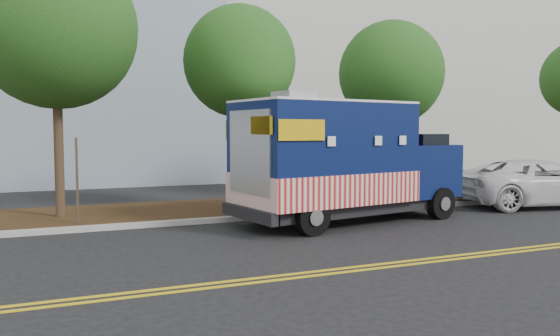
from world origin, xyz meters
name	(u,v)px	position (x,y,z in m)	size (l,w,h in m)	color
ground	(294,226)	(0.00, 0.00, 0.00)	(120.00, 120.00, 0.00)	black
curb	(274,216)	(0.00, 1.40, 0.07)	(120.00, 0.18, 0.15)	#9E9E99
mulch_strip	(250,207)	(0.00, 3.50, 0.07)	(120.00, 4.00, 0.15)	black
centerline_near	(389,263)	(0.00, -4.45, 0.01)	(120.00, 0.10, 0.01)	gold
centerline_far	(396,266)	(0.00, -4.70, 0.01)	(120.00, 0.10, 0.01)	gold
tree_a	(55,28)	(-5.77, 3.30, 5.41)	(4.49, 4.49, 7.66)	#38281C
tree_b	(240,62)	(-0.44, 3.15, 4.73)	(3.52, 3.52, 6.51)	#38281C
tree_c	(391,74)	(5.70, 3.84, 4.68)	(3.86, 3.86, 6.62)	#38281C
sign_post	(77,184)	(-5.37, 1.84, 1.20)	(0.06, 0.06, 2.40)	#473828
food_truck	(341,165)	(1.48, 0.08, 1.63)	(7.16, 3.63, 3.60)	black
white_car	(541,183)	(9.41, 0.30, 0.80)	(2.65, 5.75, 1.60)	silver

